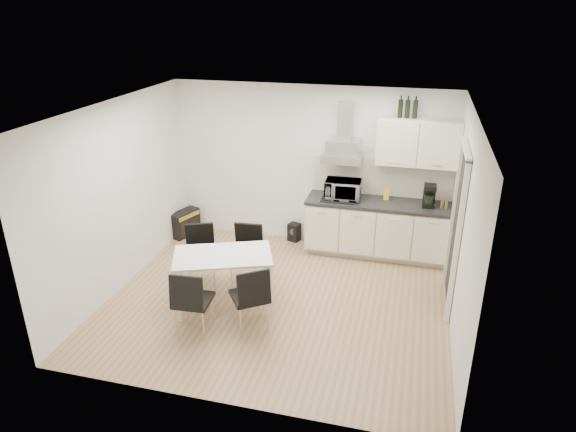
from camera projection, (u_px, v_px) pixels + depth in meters
The scene contains 15 objects.
ground at pixel (278, 300), 6.99m from camera, with size 4.50×4.50×0.00m, color tan.
wall_back at pixel (310, 166), 8.27m from camera, with size 4.50×0.10×2.60m, color silver.
wall_front at pixel (219, 293), 4.70m from camera, with size 4.50×0.10×2.60m, color silver.
wall_left at pixel (118, 197), 6.99m from camera, with size 0.10×4.00×2.60m, color silver.
wall_right at pixel (463, 231), 5.97m from camera, with size 0.10×4.00×2.60m, color silver.
ceiling at pixel (276, 110), 5.97m from camera, with size 4.50×4.50×0.00m, color white.
doorway at pixel (455, 231), 6.56m from camera, with size 0.08×1.04×2.10m, color white.
kitchenette at pixel (381, 206), 7.94m from camera, with size 2.22×0.64×2.52m.
dining_table at pixel (223, 261), 6.64m from camera, with size 1.43×1.12×0.75m.
chair_far_left at pixel (201, 257), 7.21m from camera, with size 0.44×0.50×0.88m, color black, non-canonical shape.
chair_far_right at pixel (246, 257), 7.21m from camera, with size 0.44×0.50×0.88m, color black, non-canonical shape.
chair_near_left at pixel (194, 301), 6.16m from camera, with size 0.44×0.50×0.88m, color black, non-canonical shape.
chair_near_right at pixel (249, 297), 6.24m from camera, with size 0.44×0.50×0.88m, color black, non-canonical shape.
guitar_amp at pixel (185, 223), 8.86m from camera, with size 0.40×0.58×0.44m.
floor_speaker at pixel (294, 232), 8.68m from camera, with size 0.18×0.16×0.31m, color black.
Camera 1 is at (1.62, -5.77, 3.78)m, focal length 32.00 mm.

